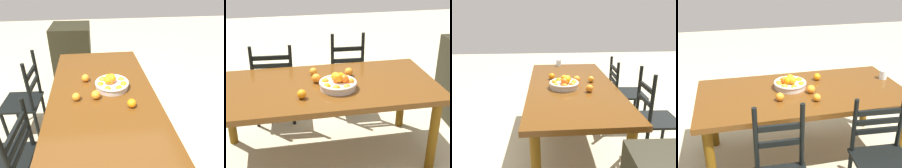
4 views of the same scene
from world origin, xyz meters
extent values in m
plane|color=#B6AC88|center=(0.00, 0.00, 0.00)|extent=(12.00, 12.00, 0.00)
cube|color=#553110|center=(0.00, 0.00, 0.71)|extent=(1.97, 0.95, 0.05)
cylinder|color=#613E0B|center=(-0.88, -0.37, 0.34)|extent=(0.08, 0.08, 0.69)
cylinder|color=#613E0B|center=(0.88, -0.37, 0.34)|extent=(0.08, 0.08, 0.69)
cylinder|color=#613E0B|center=(-0.88, 0.37, 0.34)|extent=(0.08, 0.08, 0.69)
cylinder|color=#613E0B|center=(0.88, 0.37, 0.34)|extent=(0.08, 0.08, 0.69)
cylinder|color=black|center=(0.53, 0.69, 0.72)|extent=(0.04, 0.04, 0.52)
cylinder|color=black|center=(0.20, 0.70, 0.72)|extent=(0.04, 0.04, 0.52)
cube|color=black|center=(0.36, 0.69, 0.68)|extent=(0.30, 0.04, 0.04)
cube|color=black|center=(0.36, 0.69, 0.81)|extent=(0.30, 0.04, 0.04)
cube|color=black|center=(-0.44, 0.82, 0.44)|extent=(0.48, 0.48, 0.03)
cylinder|color=black|center=(-0.65, 0.64, 0.21)|extent=(0.04, 0.04, 0.43)
cylinder|color=black|center=(-0.26, 0.61, 0.68)|extent=(0.04, 0.04, 0.46)
cylinder|color=black|center=(-0.65, 0.64, 0.68)|extent=(0.04, 0.04, 0.46)
cube|color=black|center=(-0.45, 0.62, 0.62)|extent=(0.36, 0.05, 0.04)
cube|color=black|center=(-0.45, 0.62, 0.70)|extent=(0.36, 0.05, 0.04)
cube|color=black|center=(-0.45, 0.62, 0.79)|extent=(0.36, 0.05, 0.04)
cylinder|color=beige|center=(0.10, -0.09, 0.76)|extent=(0.30, 0.30, 0.05)
torus|color=beige|center=(0.10, -0.09, 0.79)|extent=(0.32, 0.32, 0.02)
sphere|color=orange|center=(0.21, -0.10, 0.78)|extent=(0.08, 0.08, 0.08)
sphere|color=orange|center=(0.17, -0.01, 0.78)|extent=(0.07, 0.07, 0.07)
sphere|color=orange|center=(0.09, 0.01, 0.78)|extent=(0.06, 0.06, 0.06)
sphere|color=orange|center=(0.00, -0.04, 0.78)|extent=(0.07, 0.07, 0.07)
sphere|color=orange|center=(0.00, -0.15, 0.78)|extent=(0.07, 0.07, 0.07)
sphere|color=orange|center=(0.07, -0.20, 0.78)|extent=(0.07, 0.07, 0.07)
sphere|color=orange|center=(0.16, -0.19, 0.78)|extent=(0.06, 0.06, 0.06)
sphere|color=orange|center=(0.10, -0.09, 0.84)|extent=(0.07, 0.07, 0.07)
sphere|color=orange|center=(0.13, -0.07, 0.83)|extent=(0.07, 0.07, 0.07)
sphere|color=orange|center=(0.09, -0.08, 0.82)|extent=(0.08, 0.08, 0.08)
sphere|color=orange|center=(0.09, -0.07, 0.82)|extent=(0.06, 0.06, 0.06)
sphere|color=orange|center=(0.09, -0.06, 0.83)|extent=(0.07, 0.07, 0.07)
sphere|color=orange|center=(0.11, -0.10, 0.83)|extent=(0.06, 0.06, 0.06)
sphere|color=orange|center=(0.16, -0.10, 0.82)|extent=(0.07, 0.07, 0.07)
sphere|color=orange|center=(-0.07, 0.23, 0.77)|extent=(0.07, 0.07, 0.07)
sphere|color=orange|center=(0.25, 0.15, 0.77)|extent=(0.08, 0.08, 0.08)
sphere|color=orange|center=(-0.06, 0.06, 0.78)|extent=(0.08, 0.08, 0.08)
sphere|color=orange|center=(-0.21, -0.22, 0.77)|extent=(0.07, 0.07, 0.07)
cylinder|color=silver|center=(-0.90, -0.10, 0.78)|extent=(0.08, 0.08, 0.09)
camera|label=1|loc=(-1.54, 0.09, 1.76)|focal=32.86mm
camera|label=2|loc=(-0.37, -2.49, 1.90)|focal=51.38mm
camera|label=3|loc=(2.31, -0.26, 1.51)|focal=34.96mm
camera|label=4|loc=(0.66, 2.33, 1.88)|focal=44.98mm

